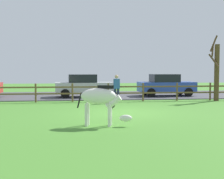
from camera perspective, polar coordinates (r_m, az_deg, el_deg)
ground_plane at (r=14.25m, az=2.21°, el=-4.22°), size 60.00×60.00×0.00m
parking_asphalt at (r=23.43m, az=-1.34°, el=-1.05°), size 28.00×7.40×0.05m
paddock_fence at (r=19.10m, az=-0.68°, el=-0.26°), size 21.74×0.11×1.12m
bare_tree at (r=20.50m, az=18.41°, el=3.27°), size 0.72×0.95×4.09m
zebra at (r=10.86m, az=-2.03°, el=-1.78°), size 1.91×0.76×1.41m
crow_on_grass at (r=15.51m, az=0.14°, el=-3.11°), size 0.21×0.10×0.20m
parked_car_silver at (r=21.93m, az=-5.13°, el=0.75°), size 4.10×2.08×1.56m
parked_car_blue at (r=23.01m, az=9.74°, el=0.85°), size 4.04×1.96×1.56m
visitor_near_fence at (r=18.47m, az=0.85°, el=0.42°), size 0.36×0.23×1.64m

